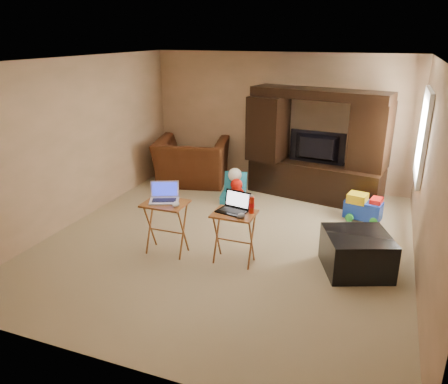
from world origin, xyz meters
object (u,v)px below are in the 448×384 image
at_px(water_bottle, 252,205).
at_px(ottoman, 357,253).
at_px(tray_table_right, 234,238).
at_px(mouse_left, 176,204).
at_px(recliner, 192,162).
at_px(tray_table_left, 166,228).
at_px(laptop_left, 164,193).
at_px(plush_toy, 237,190).
at_px(mouse_right, 241,216).
at_px(television, 316,148).
at_px(entertainment_center, 316,145).
at_px(child_rocker, 232,188).
at_px(laptop_right, 232,203).
at_px(push_toy, 363,207).

bearing_deg(water_bottle, ottoman, 11.29).
height_order(tray_table_right, mouse_left, mouse_left).
bearing_deg(recliner, tray_table_left, 94.93).
bearing_deg(tray_table_left, laptop_left, 134.47).
height_order(plush_toy, mouse_right, mouse_right).
bearing_deg(laptop_left, television, 38.07).
relative_size(tray_table_right, water_bottle, 3.25).
distance_m(entertainment_center, water_bottle, 2.71).
height_order(entertainment_center, water_bottle, entertainment_center).
xyz_separation_m(plush_toy, tray_table_right, (0.68, -2.03, 0.13)).
bearing_deg(tray_table_left, mouse_left, -20.76).
distance_m(recliner, plush_toy, 1.37).
bearing_deg(ottoman, laptop_left, -171.23).
bearing_deg(tray_table_right, mouse_right, -42.87).
distance_m(child_rocker, tray_table_left, 2.10).
relative_size(tray_table_left, laptop_right, 2.01).
bearing_deg(push_toy, ottoman, -77.13).
bearing_deg(push_toy, television, 155.56).
bearing_deg(tray_table_right, television, 78.54).
bearing_deg(entertainment_center, mouse_left, -102.74).
distance_m(television, mouse_left, 3.14).
distance_m(push_toy, mouse_left, 3.16).
height_order(tray_table_left, mouse_left, mouse_left).
relative_size(push_toy, mouse_right, 4.11).
bearing_deg(television, recliner, 6.11).
distance_m(laptop_right, water_bottle, 0.25).
xyz_separation_m(child_rocker, push_toy, (2.21, 0.02, -0.04)).
distance_m(plush_toy, push_toy, 2.14).
bearing_deg(mouse_left, child_rocker, 90.01).
distance_m(recliner, tray_table_left, 2.94).
bearing_deg(entertainment_center, child_rocker, -139.06).
xyz_separation_m(tray_table_right, laptop_left, (-0.97, -0.04, 0.50)).
height_order(tray_table_left, mouse_right, mouse_right).
xyz_separation_m(tray_table_left, laptop_left, (-0.03, 0.03, 0.48)).
xyz_separation_m(recliner, child_rocker, (1.10, -0.70, -0.18)).
relative_size(entertainment_center, push_toy, 4.10).
relative_size(entertainment_center, tray_table_right, 3.42).
bearing_deg(tray_table_right, entertainment_center, 78.72).
relative_size(plush_toy, laptop_right, 1.21).
bearing_deg(water_bottle, push_toy, 57.26).
xyz_separation_m(entertainment_center, tray_table_left, (-1.48, -2.83, -0.61)).
relative_size(push_toy, tray_table_left, 0.80).
distance_m(ottoman, laptop_left, 2.57).
bearing_deg(push_toy, water_bottle, -111.16).
xyz_separation_m(child_rocker, laptop_right, (0.71, -2.00, 0.55)).
distance_m(child_rocker, tray_table_right, 2.16).
height_order(child_rocker, plush_toy, child_rocker).
bearing_deg(tray_table_right, recliner, 123.98).
bearing_deg(recliner, child_rocker, 134.47).
bearing_deg(water_bottle, mouse_right, -109.29).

